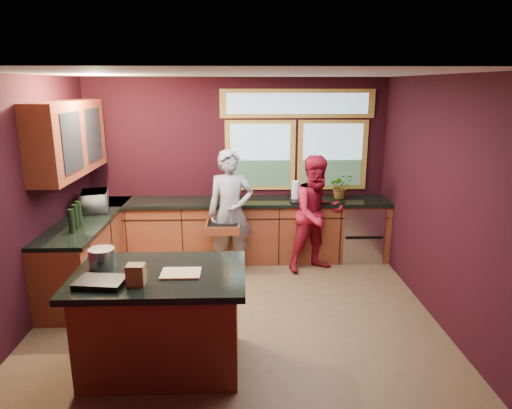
{
  "coord_description": "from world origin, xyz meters",
  "views": [
    {
      "loc": [
        0.06,
        -4.87,
        2.59
      ],
      "look_at": [
        0.23,
        0.4,
        1.2
      ],
      "focal_mm": 32.0,
      "sensor_mm": 36.0,
      "label": 1
    }
  ],
  "objects_px": {
    "person_grey": "(231,212)",
    "person_red": "(317,214)",
    "island": "(162,319)",
    "stock_pot": "(102,258)",
    "cutting_board": "(181,273)"
  },
  "relations": [
    {
      "from": "person_grey",
      "to": "person_red",
      "type": "height_order",
      "value": "person_grey"
    },
    {
      "from": "island",
      "to": "stock_pot",
      "type": "relative_size",
      "value": 6.46
    },
    {
      "from": "cutting_board",
      "to": "island",
      "type": "bearing_deg",
      "value": 165.96
    },
    {
      "from": "person_grey",
      "to": "person_red",
      "type": "xyz_separation_m",
      "value": [
        1.21,
        0.03,
        -0.04
      ]
    },
    {
      "from": "person_grey",
      "to": "cutting_board",
      "type": "relative_size",
      "value": 4.99
    },
    {
      "from": "island",
      "to": "stock_pot",
      "type": "distance_m",
      "value": 0.8
    },
    {
      "from": "island",
      "to": "person_red",
      "type": "height_order",
      "value": "person_red"
    },
    {
      "from": "person_grey",
      "to": "cutting_board",
      "type": "bearing_deg",
      "value": -104.26
    },
    {
      "from": "person_grey",
      "to": "person_red",
      "type": "relative_size",
      "value": 1.05
    },
    {
      "from": "island",
      "to": "cutting_board",
      "type": "bearing_deg",
      "value": -14.04
    },
    {
      "from": "island",
      "to": "person_red",
      "type": "bearing_deg",
      "value": 51.4
    },
    {
      "from": "person_red",
      "to": "island",
      "type": "bearing_deg",
      "value": -151.51
    },
    {
      "from": "island",
      "to": "person_red",
      "type": "distance_m",
      "value": 2.92
    },
    {
      "from": "person_grey",
      "to": "person_red",
      "type": "distance_m",
      "value": 1.21
    },
    {
      "from": "island",
      "to": "person_grey",
      "type": "distance_m",
      "value": 2.35
    }
  ]
}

